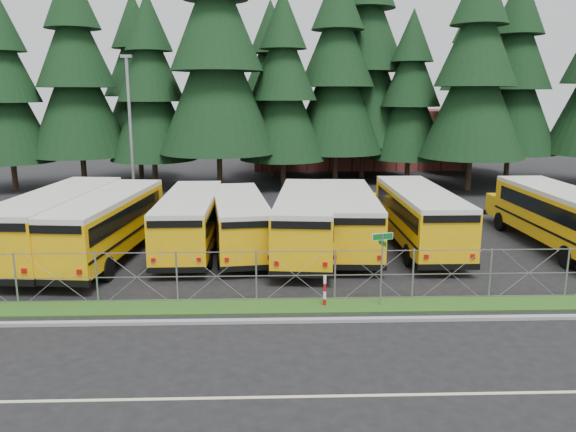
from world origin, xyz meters
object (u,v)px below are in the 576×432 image
object	(u,v)px
bus_0	(62,224)
bus_3	(239,223)
striped_bollard	(325,291)
bus_1	(108,226)
bus_6	(417,218)
bus_5	(348,220)
bus_east	(557,219)
street_sign	(382,254)
light_standard	(131,129)
bus_2	(191,222)
bus_4	(306,223)

from	to	relation	value
bus_0	bus_3	distance (m)	8.55
striped_bollard	bus_1	bearing A→B (deg)	145.53
bus_1	bus_6	size ratio (longest dim) A/B	1.02
bus_5	bus_east	distance (m)	10.64
bus_6	street_sign	world-z (taller)	bus_6
bus_0	light_standard	distance (m)	11.14
bus_0	bus_3	xyz separation A→B (m)	(8.49, 0.95, -0.22)
bus_5	street_sign	world-z (taller)	bus_5
bus_5	light_standard	bearing A→B (deg)	147.84
bus_6	bus_1	bearing A→B (deg)	-174.48
bus_1	striped_bollard	xyz separation A→B (m)	(9.78, -6.71, -0.96)
bus_1	light_standard	distance (m)	11.43
bus_5	striped_bollard	distance (m)	8.38
bus_2	light_standard	distance (m)	11.42
bus_2	bus_east	distance (m)	18.58
bus_2	bus_4	size ratio (longest dim) A/B	0.95
bus_east	street_sign	bearing A→B (deg)	-144.53
bus_6	striped_bollard	size ratio (longest dim) A/B	9.65
bus_6	bus_0	bearing A→B (deg)	-176.09
bus_east	light_standard	distance (m)	25.81
light_standard	striped_bollard	bearing A→B (deg)	-57.62
bus_5	striped_bollard	size ratio (longest dim) A/B	9.23
bus_east	street_sign	world-z (taller)	bus_east
bus_0	bus_east	bearing A→B (deg)	6.53
light_standard	bus_0	bearing A→B (deg)	-95.72
bus_4	bus_east	world-z (taller)	bus_east
bus_6	light_standard	bearing A→B (deg)	151.03
street_sign	light_standard	distance (m)	22.04
bus_3	bus_east	bearing A→B (deg)	-8.09
bus_east	bus_4	bearing A→B (deg)	-179.07
bus_east	light_standard	size ratio (longest dim) A/B	1.16
bus_east	striped_bollard	xyz separation A→B (m)	(-12.59, -7.72, -0.94)
bus_0	bus_5	distance (m)	14.06
bus_0	bus_4	bearing A→B (deg)	6.40
bus_1	bus_2	xyz separation A→B (m)	(3.80, 1.24, -0.12)
bus_4	light_standard	xyz separation A→B (m)	(-10.77, 10.06, 3.99)
bus_1	bus_3	world-z (taller)	bus_1
striped_bollard	bus_4	bearing A→B (deg)	91.90
bus_2	bus_6	world-z (taller)	bus_6
bus_4	striped_bollard	size ratio (longest dim) A/B	9.58
bus_1	bus_5	world-z (taller)	bus_1
street_sign	light_standard	bearing A→B (deg)	127.00
bus_3	bus_6	size ratio (longest dim) A/B	0.91
bus_east	bus_0	bearing A→B (deg)	-179.20
bus_4	bus_east	distance (m)	12.84
bus_2	light_standard	bearing A→B (deg)	117.58
bus_0	bus_2	size ratio (longest dim) A/B	1.11
bus_5	street_sign	xyz separation A→B (m)	(0.13, -8.12, 0.58)
bus_2	bus_4	distance (m)	5.78
bus_3	bus_6	world-z (taller)	bus_6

